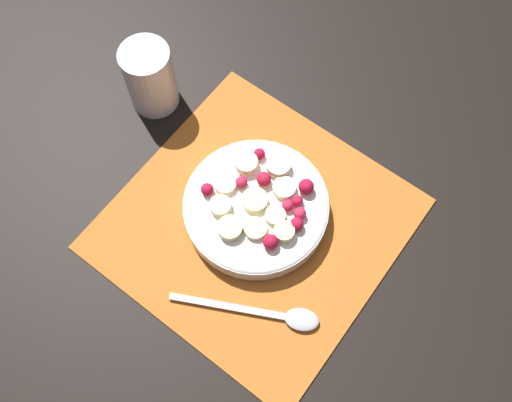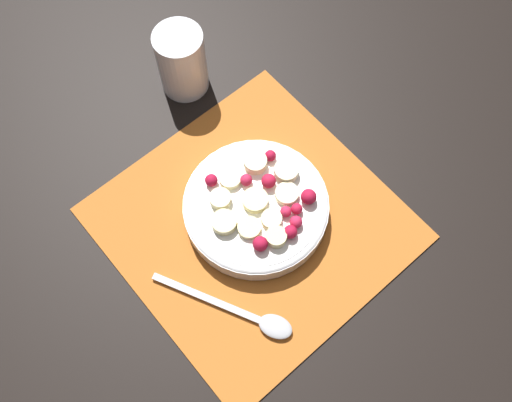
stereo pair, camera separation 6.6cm
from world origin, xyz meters
The scene contains 5 objects.
ground_plane centered at (0.00, 0.00, 0.00)m, with size 3.00×3.00×0.00m, color black.
placemat centered at (0.00, 0.00, 0.00)m, with size 0.37×0.36×0.01m.
fruit_bowl centered at (-0.01, 0.01, 0.03)m, with size 0.20×0.20×0.05m.
spoon centered at (0.10, -0.09, 0.01)m, with size 0.19×0.11×0.01m.
drinking_glass centered at (-0.25, 0.07, 0.05)m, with size 0.07×0.07×0.11m.
Camera 1 is at (0.17, -0.23, 0.74)m, focal length 40.00 mm.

